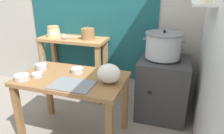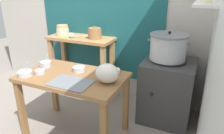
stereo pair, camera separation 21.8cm
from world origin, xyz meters
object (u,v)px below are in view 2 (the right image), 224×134
Objects in this scene: bowl_stack_enamel at (63,31)px; prep_bowl_2 at (79,69)px; stove_block at (167,90)px; prep_bowl_3 at (46,64)px; back_shelf_table at (81,52)px; steamer_pot at (168,47)px; ladle at (73,36)px; clay_pot at (95,33)px; prep_bowl_1 at (113,71)px; plastic_bag at (107,73)px; prep_bowl_4 at (25,73)px; prep_table at (73,85)px; serving_tray at (71,83)px; prep_bowl_0 at (40,71)px.

prep_bowl_2 is at bearing -45.21° from bowl_stack_enamel.
prep_bowl_3 is at bearing -153.82° from stove_block.
steamer_pot reaches higher than back_shelf_table.
bowl_stack_enamel is 0.25m from ladle.
prep_bowl_1 is at bearing -48.66° from clay_pot.
prep_bowl_4 is (-0.85, -0.20, -0.07)m from plastic_bag.
ladle reaches higher than stove_block.
prep_bowl_2 is (-0.40, 0.13, -0.07)m from plastic_bag.
steamer_pot is at bearing 41.53° from prep_table.
prep_bowl_1 is (-0.51, -0.49, 0.36)m from stove_block.
bowl_stack_enamel is 1.04m from prep_bowl_2.
prep_bowl_4 is (-0.45, -0.33, 0.00)m from prep_bowl_2.
prep_bowl_2 is at bearing 88.10° from prep_table.
serving_tray is at bearing -152.38° from plastic_bag.
prep_bowl_4 reaches higher than stove_block.
plastic_bag is at bearing -37.24° from bowl_stack_enamel.
ladle is (-0.49, 0.75, 0.33)m from prep_table.
steamer_pot reaches higher than serving_tray.
steamer_pot is 1.70× the size of ladle.
plastic_bag reaches higher than prep_table.
ladle is 2.15× the size of prep_bowl_2.
prep_table is 3.84× the size of ladle.
plastic_bag is (0.31, 0.16, 0.09)m from serving_tray.
steamer_pot is (0.84, 0.74, 0.32)m from prep_table.
prep_bowl_2 is at bearing 162.37° from plastic_bag.
prep_table is 0.45m from prep_bowl_3.
prep_bowl_4 is (-0.54, -0.04, 0.02)m from serving_tray.
ladle is 0.82m from prep_bowl_2.
plastic_bag is 0.83m from prep_bowl_3.
serving_tray is (-0.78, -0.89, 0.34)m from stove_block.
prep_bowl_4 is at bearing -154.69° from prep_table.
prep_bowl_1 is at bearing 31.92° from prep_table.
clay_pot is at bearing 73.06° from prep_bowl_3.
prep_bowl_0 is at bearing -68.38° from bowl_stack_enamel.
prep_bowl_3 is (-1.25, -0.66, -0.18)m from steamer_pot.
steamer_pot is (1.25, -0.11, 0.25)m from back_shelf_table.
ladle is 1.88× the size of prep_bowl_1.
ladle is 1.02m from prep_bowl_1.
prep_bowl_0 reaches higher than prep_bowl_2.
bowl_stack_enamel reaches higher than prep_table.
stove_block is 1.49m from prep_bowl_3.
stove_block is 1.12m from prep_bowl_2.
ladle is at bearing 122.76° from prep_table.
plastic_bag is at bearing 7.25° from prep_bowl_0.
prep_bowl_4 is (0.04, -0.96, -0.19)m from ladle.
back_shelf_table is 6.46× the size of prep_bowl_3.
steamer_pot is at bearing 153.38° from stove_block.
clay_pot reaches higher than plastic_bag.
back_shelf_table is 0.37m from clay_pot.
prep_bowl_4 reaches higher than prep_bowl_3.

